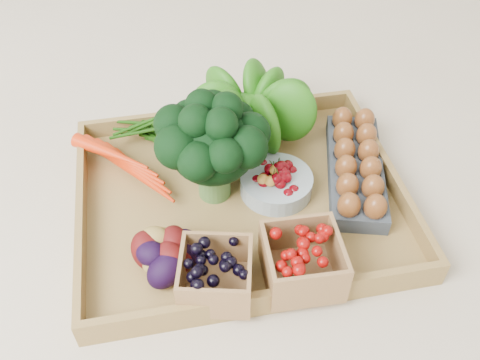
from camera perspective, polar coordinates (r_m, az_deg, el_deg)
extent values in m
plane|color=beige|center=(0.95, 0.00, -2.56)|extent=(4.00, 4.00, 0.00)
cube|color=olive|center=(0.94, 0.00, -2.26)|extent=(0.55, 0.45, 0.01)
sphere|color=#245D0E|center=(1.01, 1.27, 8.11)|extent=(0.16, 0.16, 0.16)
cylinder|color=#8C9EA5|center=(0.94, 3.88, -0.41)|extent=(0.13, 0.13, 0.03)
cube|color=#373D46|center=(0.98, 12.17, 1.03)|extent=(0.16, 0.28, 0.03)
cube|color=black|center=(0.79, -2.60, -10.06)|extent=(0.13, 0.13, 0.07)
cube|color=#760705|center=(0.81, 6.67, -8.56)|extent=(0.12, 0.12, 0.08)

